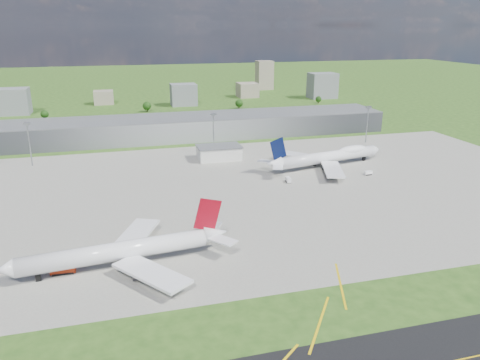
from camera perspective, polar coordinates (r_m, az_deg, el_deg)
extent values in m
plane|color=#2A4E18|center=(336.97, -6.11, 4.67)|extent=(1400.00, 1400.00, 0.00)
cube|color=gray|center=(235.72, 0.64, -1.26)|extent=(360.00, 190.00, 0.08)
cube|color=gray|center=(349.79, -6.56, 6.42)|extent=(300.00, 42.00, 15.00)
cube|color=silver|center=(290.14, -2.58, 3.32)|extent=(26.00, 16.00, 8.00)
cylinder|color=gray|center=(300.31, -24.27, 3.89)|extent=(0.70, 0.70, 25.00)
cube|color=gray|center=(297.73, -24.59, 6.28)|extent=(3.50, 2.00, 1.20)
cylinder|color=gray|center=(302.34, -3.23, 5.59)|extent=(0.70, 0.70, 25.00)
cube|color=gray|center=(299.78, -3.28, 7.98)|extent=(3.50, 2.00, 1.20)
cylinder|color=gray|center=(341.82, 15.23, 6.47)|extent=(0.70, 0.70, 25.00)
cube|color=gray|center=(339.55, 15.41, 8.58)|extent=(3.50, 2.00, 1.20)
cylinder|color=white|center=(166.27, -14.94, -8.44)|extent=(63.18, 13.19, 6.50)
cone|color=white|center=(167.22, -26.77, -9.75)|extent=(6.08, 7.04, 6.50)
cone|color=white|center=(172.31, -3.05, -6.50)|extent=(9.31, 7.39, 6.50)
cube|color=maroon|center=(167.02, -15.63, -9.15)|extent=(51.52, 8.16, 1.41)
cube|color=white|center=(154.57, -10.72, -11.09)|extent=(24.49, 28.50, 0.98)
cube|color=white|center=(181.89, -12.61, -6.52)|extent=(20.31, 29.71, 0.98)
cube|color=maroon|center=(168.43, -3.97, -4.22)|extent=(10.79, 1.69, 13.09)
cylinder|color=#38383D|center=(158.75, -11.92, -11.19)|extent=(6.30, 4.08, 3.47)
cylinder|color=#38383D|center=(178.80, -13.19, -7.75)|extent=(6.30, 4.08, 3.47)
cube|color=black|center=(164.68, -12.33, -10.31)|extent=(1.86, 1.48, 2.71)
cube|color=black|center=(173.27, -12.87, -8.83)|extent=(1.86, 1.48, 2.71)
cube|color=black|center=(168.35, -23.39, -10.83)|extent=(1.86, 1.48, 2.71)
cylinder|color=white|center=(279.03, 10.78, 2.81)|extent=(66.52, 20.04, 6.66)
cone|color=white|center=(301.80, 16.24, 3.57)|extent=(6.61, 7.61, 6.66)
cone|color=white|center=(258.22, 4.14, 2.02)|extent=(9.76, 8.26, 6.66)
cube|color=navy|center=(280.86, 11.11, 2.45)|extent=(53.99, 13.76, 1.40)
ellipsoid|color=white|center=(289.15, 13.54, 3.57)|extent=(22.20, 10.84, 5.99)
cube|color=white|center=(286.73, 7.26, 3.00)|extent=(27.14, 28.78, 0.97)
cube|color=white|center=(261.52, 11.23, 1.29)|extent=(18.56, 31.47, 0.97)
cube|color=#060F33|center=(257.48, 4.69, 3.77)|extent=(10.58, 2.70, 12.97)
cylinder|color=#38383D|center=(284.30, 8.67, 2.38)|extent=(6.48, 4.56, 3.43)
cylinder|color=#38383D|center=(289.40, 6.44, 2.76)|extent=(6.48, 4.56, 3.43)
cylinder|color=#38383D|center=(269.50, 11.03, 1.36)|extent=(6.48, 4.56, 3.43)
cylinder|color=#38383D|center=(257.78, 11.38, 0.55)|extent=(6.48, 4.56, 3.43)
cube|color=black|center=(280.22, 9.08, 2.00)|extent=(1.94, 1.61, 2.68)
cube|color=black|center=(272.81, 10.26, 1.48)|extent=(1.94, 1.61, 2.68)
cube|color=black|center=(296.94, 14.86, 2.54)|extent=(1.94, 1.61, 2.68)
cube|color=#A6250B|center=(169.68, -20.78, -9.98)|extent=(8.18, 3.35, 3.22)
cube|color=black|center=(170.42, -20.72, -10.46)|extent=(6.98, 3.45, 0.70)
cube|color=gold|center=(178.17, -12.21, -8.07)|extent=(3.99, 3.20, 1.40)
cube|color=black|center=(178.47, -12.20, -8.27)|extent=(3.55, 3.08, 0.70)
cube|color=silver|center=(248.67, 5.89, 0.06)|extent=(2.63, 5.14, 2.18)
cube|color=black|center=(249.02, 5.88, -0.18)|extent=(2.67, 4.41, 0.70)
cube|color=white|center=(268.83, 15.37, 0.87)|extent=(4.44, 2.26, 1.93)
cube|color=black|center=(269.12, 15.35, 0.67)|extent=(3.80, 2.33, 0.70)
cube|color=slate|center=(486.64, -25.89, 8.61)|extent=(28.00, 22.00, 24.00)
cube|color=gray|center=(518.74, -16.28, 9.64)|extent=(20.00, 18.00, 14.00)
cube|color=slate|center=(493.47, -6.89, 10.29)|extent=(26.00, 20.00, 22.00)
cube|color=gray|center=(549.46, 0.90, 10.91)|extent=(22.00, 24.00, 16.00)
cube|color=slate|center=(548.69, 10.01, 11.27)|extent=(30.00, 22.00, 28.00)
cube|color=gray|center=(616.98, 2.99, 12.65)|extent=(20.00, 18.00, 36.00)
cylinder|color=#382314|center=(449.38, -22.68, 7.00)|extent=(0.70, 0.70, 3.00)
sphere|color=black|center=(448.81, -22.74, 7.42)|extent=(6.75, 6.75, 6.75)
cylinder|color=#382314|center=(461.18, -11.25, 8.35)|extent=(0.70, 0.70, 3.60)
sphere|color=black|center=(460.52, -11.29, 8.85)|extent=(8.10, 8.10, 8.10)
cylinder|color=#382314|center=(470.95, -0.11, 8.89)|extent=(0.70, 0.70, 3.40)
sphere|color=black|center=(470.34, -0.11, 9.35)|extent=(7.65, 7.65, 7.65)
cylinder|color=#382314|center=(510.60, 9.53, 9.35)|extent=(0.70, 0.70, 2.80)
sphere|color=black|center=(510.13, 9.54, 9.70)|extent=(6.30, 6.30, 6.30)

